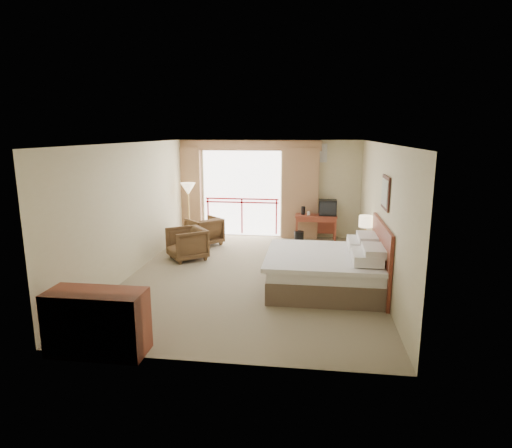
# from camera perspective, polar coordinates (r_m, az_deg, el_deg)

# --- Properties ---
(floor) EXTENTS (7.00, 7.00, 0.00)m
(floor) POSITION_cam_1_polar(r_m,az_deg,el_deg) (8.96, -0.41, -6.77)
(floor) COLOR #807459
(floor) RESTS_ON ground
(ceiling) EXTENTS (7.00, 7.00, 0.00)m
(ceiling) POSITION_cam_1_polar(r_m,az_deg,el_deg) (8.48, -0.43, 10.76)
(ceiling) COLOR white
(ceiling) RESTS_ON wall_back
(wall_back) EXTENTS (5.00, 0.00, 5.00)m
(wall_back) POSITION_cam_1_polar(r_m,az_deg,el_deg) (12.05, 1.88, 4.73)
(wall_back) COLOR beige
(wall_back) RESTS_ON ground
(wall_front) EXTENTS (5.00, 0.00, 5.00)m
(wall_front) POSITION_cam_1_polar(r_m,az_deg,el_deg) (5.27, -5.70, -5.09)
(wall_front) COLOR beige
(wall_front) RESTS_ON ground
(wall_left) EXTENTS (0.00, 7.00, 7.00)m
(wall_left) POSITION_cam_1_polar(r_m,az_deg,el_deg) (9.29, -15.88, 2.05)
(wall_left) COLOR beige
(wall_left) RESTS_ON ground
(wall_right) EXTENTS (0.00, 7.00, 7.00)m
(wall_right) POSITION_cam_1_polar(r_m,az_deg,el_deg) (8.64, 16.24, 1.29)
(wall_right) COLOR beige
(wall_right) RESTS_ON ground
(balcony_door) EXTENTS (2.40, 0.00, 2.40)m
(balcony_door) POSITION_cam_1_polar(r_m,az_deg,el_deg) (12.16, -1.90, 4.08)
(balcony_door) COLOR white
(balcony_door) RESTS_ON wall_back
(balcony_railing) EXTENTS (2.09, 0.03, 1.02)m
(balcony_railing) POSITION_cam_1_polar(r_m,az_deg,el_deg) (12.20, -1.90, 2.26)
(balcony_railing) COLOR #B70F1A
(balcony_railing) RESTS_ON wall_back
(curtain_left) EXTENTS (1.00, 0.26, 2.50)m
(curtain_left) POSITION_cam_1_polar(r_m,az_deg,el_deg) (12.40, -9.56, 4.31)
(curtain_left) COLOR #866043
(curtain_left) RESTS_ON wall_back
(curtain_right) EXTENTS (1.00, 0.26, 2.50)m
(curtain_right) POSITION_cam_1_polar(r_m,az_deg,el_deg) (11.86, 5.91, 4.07)
(curtain_right) COLOR #866043
(curtain_right) RESTS_ON wall_back
(valance) EXTENTS (4.40, 0.22, 0.28)m
(valance) POSITION_cam_1_polar(r_m,az_deg,el_deg) (11.94, -2.02, 10.44)
(valance) COLOR #866043
(valance) RESTS_ON wall_back
(hvac_vent) EXTENTS (0.50, 0.04, 0.50)m
(hvac_vent) POSITION_cam_1_polar(r_m,az_deg,el_deg) (11.88, 8.24, 9.35)
(hvac_vent) COLOR silver
(hvac_vent) RESTS_ON wall_back
(bed) EXTENTS (2.13, 2.06, 0.97)m
(bed) POSITION_cam_1_polar(r_m,az_deg,el_deg) (8.20, 9.47, -5.98)
(bed) COLOR brown
(bed) RESTS_ON floor
(headboard) EXTENTS (0.06, 2.10, 1.30)m
(headboard) POSITION_cam_1_polar(r_m,az_deg,el_deg) (8.22, 16.28, -4.29)
(headboard) COLOR maroon
(headboard) RESTS_ON wall_right
(framed_art) EXTENTS (0.04, 0.72, 0.60)m
(framed_art) POSITION_cam_1_polar(r_m,az_deg,el_deg) (7.97, 16.88, 4.02)
(framed_art) COLOR black
(framed_art) RESTS_ON wall_right
(nightstand) EXTENTS (0.43, 0.50, 0.57)m
(nightstand) POSITION_cam_1_polar(r_m,az_deg,el_deg) (9.79, 14.25, -3.77)
(nightstand) COLOR maroon
(nightstand) RESTS_ON floor
(table_lamp) EXTENTS (0.30, 0.30, 0.53)m
(table_lamp) POSITION_cam_1_polar(r_m,az_deg,el_deg) (9.67, 14.44, 0.28)
(table_lamp) COLOR tan
(table_lamp) RESTS_ON nightstand
(phone) EXTENTS (0.17, 0.14, 0.07)m
(phone) POSITION_cam_1_polar(r_m,az_deg,el_deg) (9.56, 14.16, -2.18)
(phone) COLOR black
(phone) RESTS_ON nightstand
(desk) EXTENTS (1.11, 0.54, 0.73)m
(desk) POSITION_cam_1_polar(r_m,az_deg,el_deg) (11.70, 8.00, 0.49)
(desk) COLOR maroon
(desk) RESTS_ON floor
(tv) EXTENTS (0.46, 0.37, 0.42)m
(tv) POSITION_cam_1_polar(r_m,az_deg,el_deg) (11.58, 9.54, 2.16)
(tv) COLOR black
(tv) RESTS_ON desk
(coffee_maker) EXTENTS (0.12, 0.12, 0.23)m
(coffee_maker) POSITION_cam_1_polar(r_m,az_deg,el_deg) (11.60, 6.31, 1.80)
(coffee_maker) COLOR black
(coffee_maker) RESTS_ON desk
(cup) EXTENTS (0.08, 0.08, 0.10)m
(cup) POSITION_cam_1_polar(r_m,az_deg,el_deg) (11.56, 7.04, 1.42)
(cup) COLOR white
(cup) RESTS_ON desk
(wastebasket) EXTENTS (0.29, 0.29, 0.32)m
(wastebasket) POSITION_cam_1_polar(r_m,az_deg,el_deg) (11.48, 5.74, -1.74)
(wastebasket) COLOR black
(wastebasket) RESTS_ON floor
(armchair_far) EXTENTS (1.11, 1.11, 0.72)m
(armchair_far) POSITION_cam_1_polar(r_m,az_deg,el_deg) (11.39, -6.86, -2.71)
(armchair_far) COLOR #47301C
(armchair_far) RESTS_ON floor
(armchair_near) EXTENTS (1.12, 1.12, 0.74)m
(armchair_near) POSITION_cam_1_polar(r_m,az_deg,el_deg) (10.16, -9.12, -4.62)
(armchair_near) COLOR #47301C
(armchair_near) RESTS_ON floor
(side_table) EXTENTS (0.46, 0.46, 0.50)m
(side_table) POSITION_cam_1_polar(r_m,az_deg,el_deg) (10.48, -9.54, -2.17)
(side_table) COLOR black
(side_table) RESTS_ON floor
(book) EXTENTS (0.25, 0.27, 0.02)m
(book) POSITION_cam_1_polar(r_m,az_deg,el_deg) (10.44, -9.57, -1.31)
(book) COLOR white
(book) RESTS_ON side_table
(floor_lamp) EXTENTS (0.40, 0.40, 1.57)m
(floor_lamp) POSITION_cam_1_polar(r_m,az_deg,el_deg) (11.72, -9.04, 4.38)
(floor_lamp) COLOR tan
(floor_lamp) RESTS_ON floor
(dresser) EXTENTS (1.30, 0.55, 0.87)m
(dresser) POSITION_cam_1_polar(r_m,az_deg,el_deg) (6.19, -20.44, -12.20)
(dresser) COLOR maroon
(dresser) RESTS_ON floor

